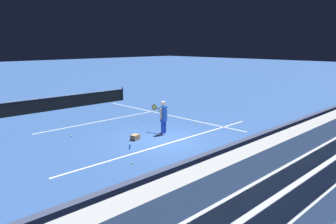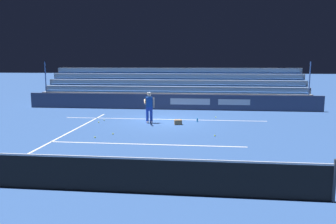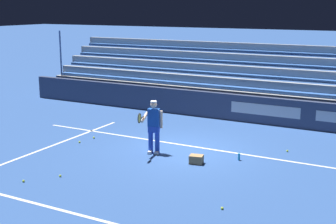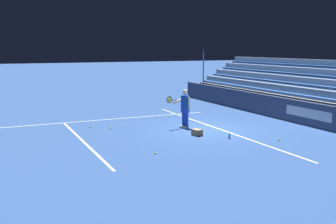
{
  "view_description": "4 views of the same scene",
  "coord_description": "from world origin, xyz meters",
  "px_view_note": "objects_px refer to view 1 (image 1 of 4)",
  "views": [
    {
      "loc": [
        -10.5,
        -10.85,
        4.53
      ],
      "look_at": [
        1.44,
        1.2,
        0.99
      ],
      "focal_mm": 35.0,
      "sensor_mm": 36.0,
      "label": 1
    },
    {
      "loc": [
        -2.33,
        18.49,
        3.37
      ],
      "look_at": [
        -0.42,
        1.02,
        0.68
      ],
      "focal_mm": 35.0,
      "sensor_mm": 36.0,
      "label": 2
    },
    {
      "loc": [
        -6.54,
        13.19,
        4.63
      ],
      "look_at": [
        0.81,
        -0.49,
        1.1
      ],
      "focal_mm": 50.0,
      "sensor_mm": 36.0,
      "label": 3
    },
    {
      "loc": [
        -14.76,
        8.69,
        3.57
      ],
      "look_at": [
        0.95,
        1.45,
        0.72
      ],
      "focal_mm": 42.0,
      "sensor_mm": 36.0,
      "label": 4
    }
  ],
  "objects_px": {
    "tennis_ball_by_box": "(142,120)",
    "water_bottle": "(130,146)",
    "tennis_player": "(163,117)",
    "tennis_ball_near_player": "(142,117)",
    "tennis_net": "(60,103)",
    "tennis_ball_far_right": "(71,136)",
    "tennis_ball_toward_net": "(196,124)",
    "ball_box_cardboard": "(135,137)",
    "tennis_ball_stray_back": "(204,126)",
    "tennis_ball_far_left": "(132,163)"
  },
  "relations": [
    {
      "from": "tennis_ball_far_right",
      "to": "tennis_ball_stray_back",
      "type": "xyz_separation_m",
      "value": [
        6.28,
        -3.4,
        0.0
      ]
    },
    {
      "from": "ball_box_cardboard",
      "to": "tennis_ball_far_left",
      "type": "height_order",
      "value": "ball_box_cardboard"
    },
    {
      "from": "tennis_ball_by_box",
      "to": "tennis_ball_near_player",
      "type": "distance_m",
      "value": 0.98
    },
    {
      "from": "tennis_ball_far_right",
      "to": "water_bottle",
      "type": "distance_m",
      "value": 3.67
    },
    {
      "from": "tennis_ball_far_left",
      "to": "tennis_ball_far_right",
      "type": "bearing_deg",
      "value": 87.53
    },
    {
      "from": "tennis_player",
      "to": "tennis_net",
      "type": "relative_size",
      "value": 0.15
    },
    {
      "from": "water_bottle",
      "to": "tennis_ball_near_player",
      "type": "bearing_deg",
      "value": 45.01
    },
    {
      "from": "tennis_ball_toward_net",
      "to": "water_bottle",
      "type": "relative_size",
      "value": 0.3
    },
    {
      "from": "tennis_player",
      "to": "tennis_net",
      "type": "height_order",
      "value": "tennis_player"
    },
    {
      "from": "tennis_net",
      "to": "ball_box_cardboard",
      "type": "bearing_deg",
      "value": -95.79
    },
    {
      "from": "tennis_ball_far_left",
      "to": "tennis_net",
      "type": "relative_size",
      "value": 0.01
    },
    {
      "from": "ball_box_cardboard",
      "to": "tennis_ball_far_right",
      "type": "relative_size",
      "value": 6.06
    },
    {
      "from": "tennis_ball_toward_net",
      "to": "tennis_ball_far_left",
      "type": "xyz_separation_m",
      "value": [
        -6.59,
        -2.39,
        0.0
      ]
    },
    {
      "from": "tennis_ball_near_player",
      "to": "water_bottle",
      "type": "distance_m",
      "value": 6.34
    },
    {
      "from": "tennis_ball_far_right",
      "to": "water_bottle",
      "type": "height_order",
      "value": "water_bottle"
    },
    {
      "from": "tennis_ball_toward_net",
      "to": "tennis_ball_far_left",
      "type": "relative_size",
      "value": 1.0
    },
    {
      "from": "tennis_ball_by_box",
      "to": "water_bottle",
      "type": "xyz_separation_m",
      "value": [
        -3.87,
        -3.71,
        0.08
      ]
    },
    {
      "from": "tennis_ball_toward_net",
      "to": "tennis_ball_far_right",
      "type": "relative_size",
      "value": 1.0
    },
    {
      "from": "tennis_ball_far_left",
      "to": "tennis_ball_near_player",
      "type": "xyz_separation_m",
      "value": [
        5.58,
        6.03,
        0.0
      ]
    },
    {
      "from": "tennis_ball_by_box",
      "to": "tennis_ball_near_player",
      "type": "height_order",
      "value": "same"
    },
    {
      "from": "tennis_player",
      "to": "tennis_ball_near_player",
      "type": "xyz_separation_m",
      "value": [
        1.82,
        3.84,
        -0.86
      ]
    },
    {
      "from": "water_bottle",
      "to": "tennis_ball_toward_net",
      "type": "bearing_deg",
      "value": 8.75
    },
    {
      "from": "tennis_ball_far_right",
      "to": "tennis_ball_near_player",
      "type": "xyz_separation_m",
      "value": [
        5.36,
        0.91,
        0.0
      ]
    },
    {
      "from": "tennis_ball_far_right",
      "to": "tennis_ball_near_player",
      "type": "bearing_deg",
      "value": 9.68
    },
    {
      "from": "ball_box_cardboard",
      "to": "tennis_net",
      "type": "relative_size",
      "value": 0.04
    },
    {
      "from": "tennis_net",
      "to": "tennis_player",
      "type": "bearing_deg",
      "value": -86.12
    },
    {
      "from": "tennis_ball_by_box",
      "to": "water_bottle",
      "type": "relative_size",
      "value": 0.3
    },
    {
      "from": "tennis_player",
      "to": "tennis_ball_far_right",
      "type": "bearing_deg",
      "value": 140.33
    },
    {
      "from": "ball_box_cardboard",
      "to": "tennis_ball_stray_back",
      "type": "relative_size",
      "value": 6.06
    },
    {
      "from": "tennis_ball_toward_net",
      "to": "tennis_ball_far_right",
      "type": "distance_m",
      "value": 6.93
    },
    {
      "from": "tennis_ball_far_right",
      "to": "water_bottle",
      "type": "relative_size",
      "value": 0.3
    },
    {
      "from": "tennis_ball_toward_net",
      "to": "tennis_net",
      "type": "bearing_deg",
      "value": 110.05
    },
    {
      "from": "ball_box_cardboard",
      "to": "tennis_ball_far_right",
      "type": "xyz_separation_m",
      "value": [
        -1.9,
        2.67,
        -0.1
      ]
    },
    {
      "from": "tennis_player",
      "to": "ball_box_cardboard",
      "type": "bearing_deg",
      "value": 170.95
    },
    {
      "from": "water_bottle",
      "to": "tennis_ball_far_right",
      "type": "bearing_deg",
      "value": 103.82
    },
    {
      "from": "ball_box_cardboard",
      "to": "tennis_ball_toward_net",
      "type": "height_order",
      "value": "ball_box_cardboard"
    },
    {
      "from": "tennis_ball_toward_net",
      "to": "tennis_ball_near_player",
      "type": "bearing_deg",
      "value": 105.59
    },
    {
      "from": "tennis_ball_far_right",
      "to": "tennis_ball_far_left",
      "type": "bearing_deg",
      "value": -92.47
    },
    {
      "from": "tennis_ball_near_player",
      "to": "tennis_ball_toward_net",
      "type": "bearing_deg",
      "value": -74.41
    },
    {
      "from": "tennis_player",
      "to": "tennis_ball_far_left",
      "type": "relative_size",
      "value": 25.98
    },
    {
      "from": "tennis_player",
      "to": "tennis_ball_far_right",
      "type": "height_order",
      "value": "tennis_player"
    },
    {
      "from": "tennis_ball_stray_back",
      "to": "tennis_player",
      "type": "bearing_deg",
      "value": 170.23
    },
    {
      "from": "tennis_player",
      "to": "tennis_ball_stray_back",
      "type": "distance_m",
      "value": 2.91
    },
    {
      "from": "tennis_ball_far_right",
      "to": "tennis_player",
      "type": "bearing_deg",
      "value": -39.67
    },
    {
      "from": "tennis_ball_far_left",
      "to": "tennis_ball_stray_back",
      "type": "xyz_separation_m",
      "value": [
        6.5,
        1.71,
        0.0
      ]
    },
    {
      "from": "tennis_ball_by_box",
      "to": "tennis_ball_far_right",
      "type": "height_order",
      "value": "same"
    },
    {
      "from": "tennis_player",
      "to": "tennis_ball_toward_net",
      "type": "height_order",
      "value": "tennis_player"
    },
    {
      "from": "tennis_ball_far_right",
      "to": "tennis_ball_near_player",
      "type": "height_order",
      "value": "same"
    },
    {
      "from": "tennis_ball_by_box",
      "to": "tennis_net",
      "type": "relative_size",
      "value": 0.01
    },
    {
      "from": "tennis_player",
      "to": "tennis_ball_toward_net",
      "type": "distance_m",
      "value": 2.97
    }
  ]
}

